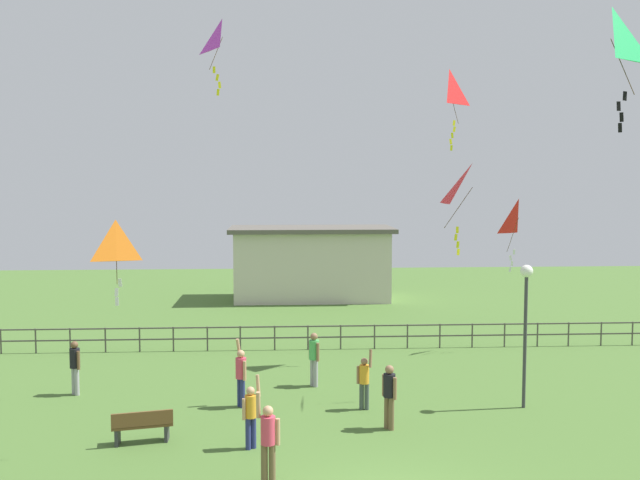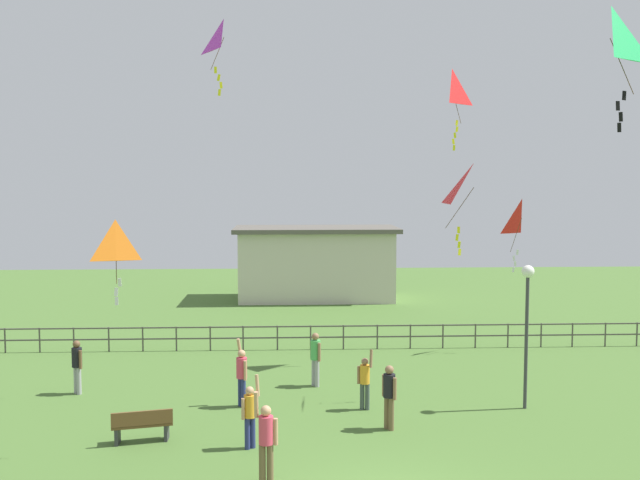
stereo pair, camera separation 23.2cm
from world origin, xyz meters
The scene contains 17 objects.
lamppost centered at (4.81, 6.43, 3.05)m, with size 0.36×0.36×4.16m.
park_bench centered at (-5.68, 4.16, 0.46)m, with size 1.55×0.72×0.85m.
person_0 centered at (-2.50, 1.61, 1.01)m, with size 0.52×0.32×2.02m.
person_1 centered at (0.17, 6.53, 0.89)m, with size 0.45×0.34×1.77m.
person_2 centered at (0.64, 4.86, 0.99)m, with size 0.34×0.45×1.72m.
person_4 centered at (-1.15, 8.97, 0.99)m, with size 0.32×0.46×1.73m.
person_5 centered at (-3.36, 6.97, 0.99)m, with size 0.33×0.51×1.97m.
person_6 centered at (-2.96, 3.65, 0.92)m, with size 0.46×0.31×1.82m.
person_7 centered at (-8.50, 8.46, 0.96)m, with size 0.39×0.38×1.67m.
kite_0 centered at (3.46, 7.46, 6.31)m, with size 1.27×1.23×2.63m.
kite_1 centered at (3.83, 12.09, 9.76)m, with size 1.05×1.02×2.87m.
kite_2 centered at (4.71, 1.37, 9.46)m, with size 1.23×1.10×2.57m.
kite_3 centered at (-6.12, 3.72, 5.05)m, with size 0.93×0.86×1.97m.
kite_5 centered at (-3.93, 8.68, 10.81)m, with size 0.93×1.19×2.27m.
kite_6 centered at (6.78, 13.12, 5.07)m, with size 0.94×0.94×2.77m.
waterfront_railing centered at (-0.39, 14.00, 0.62)m, with size 36.05×0.06×0.95m.
pavilion_building centered at (-0.46, 26.00, 2.02)m, with size 8.96×4.40×3.99m.
Camera 1 is at (-2.26, -13.68, 6.57)m, focal length 40.65 mm.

